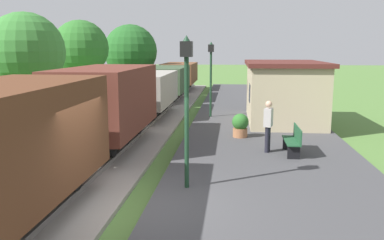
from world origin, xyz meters
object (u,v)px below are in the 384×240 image
lamp_post_far (211,65)px  tree_field_left (81,48)px  lamp_post_near (187,85)px  tree_trackside_far (26,51)px  freight_train (142,92)px  person_waiting (268,124)px  bench_near_hut (294,140)px  station_hut (283,91)px  bench_down_platform (267,99)px  tree_field_distant (131,51)px  potted_planter (240,125)px

lamp_post_far → tree_field_left: tree_field_left is taller
lamp_post_near → tree_trackside_far: (-8.52, 8.65, 0.69)m
freight_train → lamp_post_near: (3.35, -9.90, 1.28)m
person_waiting → bench_near_hut: bearing=-178.3°
person_waiting → lamp_post_near: bearing=75.2°
station_hut → bench_down_platform: size_ratio=3.87×
bench_down_platform → tree_field_distant: size_ratio=0.27×
potted_planter → lamp_post_far: 5.23m
bench_down_platform → potted_planter: potted_planter is taller
lamp_post_near → tree_trackside_far: bearing=134.6°
freight_train → bench_near_hut: (6.43, -6.41, -0.80)m
bench_down_platform → person_waiting: 10.55m
freight_train → tree_field_distant: size_ratio=5.96×
bench_down_platform → station_hut: bearing=-85.4°
lamp_post_far → bench_near_hut: bearing=-66.2°
station_hut → person_waiting: size_ratio=3.39×
bench_down_platform → potted_planter: 8.49m
tree_trackside_far → tree_field_distant: size_ratio=0.97×
potted_planter → lamp_post_far: (-1.40, 4.59, 2.08)m
bench_down_platform → tree_field_left: bearing=167.3°
lamp_post_far → tree_field_distant: (-7.00, 11.64, 0.57)m
station_hut → bench_down_platform: station_hut is taller
person_waiting → potted_planter: (-0.87, 2.18, -0.46)m
potted_planter → tree_field_distant: (-8.40, 16.23, 2.65)m
bench_down_platform → lamp_post_far: size_ratio=0.41×
potted_planter → lamp_post_near: 6.40m
lamp_post_far → tree_trackside_far: size_ratio=0.70×
bench_near_hut → person_waiting: size_ratio=0.88×
tree_trackside_far → tree_field_left: bearing=93.8°
person_waiting → tree_field_left: 17.61m
lamp_post_far → tree_trackside_far: 8.74m
freight_train → lamp_post_far: size_ratio=8.81×
station_hut → bench_near_hut: size_ratio=3.87×
bench_near_hut → bench_down_platform: (0.00, 10.72, 0.00)m
bench_near_hut → lamp_post_far: (-3.08, 6.99, 2.08)m
person_waiting → tree_trackside_far: 12.09m
bench_down_platform → person_waiting: size_ratio=0.88×
lamp_post_far → station_hut: bearing=-13.9°
freight_train → bench_near_hut: size_ratio=21.73×
lamp_post_near → freight_train: bearing=108.7°
tree_trackside_far → bench_down_platform: bearing=25.6°
station_hut → person_waiting: 6.06m
bench_down_platform → potted_planter: bearing=-101.4°
person_waiting → lamp_post_far: lamp_post_far is taller
tree_field_distant → bench_near_hut: bearing=-61.6°
freight_train → tree_field_left: tree_field_left is taller
lamp_post_far → tree_field_distant: tree_field_distant is taller
bench_near_hut → lamp_post_near: 5.10m
bench_near_hut → potted_planter: potted_planter is taller
bench_down_platform → tree_field_left: tree_field_left is taller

